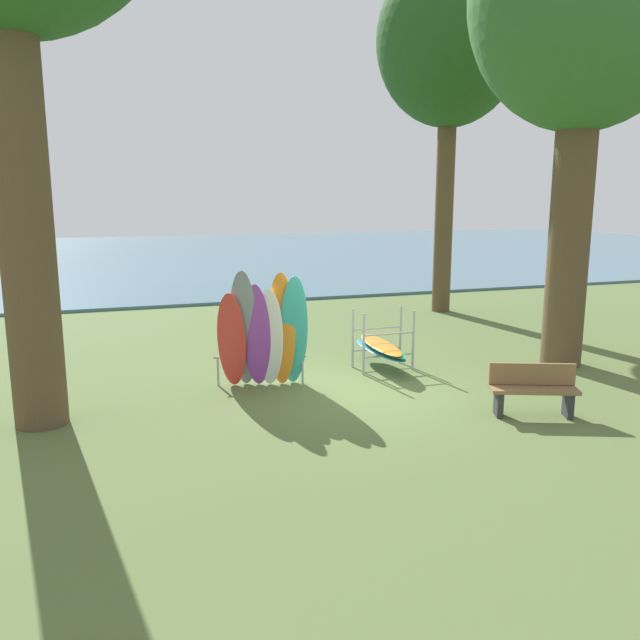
% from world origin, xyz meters
% --- Properties ---
extents(ground_plane, '(80.00, 80.00, 0.00)m').
position_xyz_m(ground_plane, '(0.00, 0.00, 0.00)').
color(ground_plane, '#566B38').
extents(lake_water, '(80.00, 36.00, 0.10)m').
position_xyz_m(lake_water, '(0.00, 28.24, 0.05)').
color(lake_water, '#477084').
rests_on(lake_water, ground).
extents(tree_foreground_right, '(4.56, 4.56, 10.03)m').
position_xyz_m(tree_foreground_right, '(4.86, 0.43, 7.25)').
color(tree_foreground_right, brown).
rests_on(tree_foreground_right, ground).
extents(tree_mid_behind, '(4.30, 4.30, 10.46)m').
position_xyz_m(tree_mid_behind, '(5.59, 6.94, 7.89)').
color(tree_mid_behind, brown).
rests_on(tree_mid_behind, ground).
extents(leaning_board_pile, '(1.80, 0.96, 2.27)m').
position_xyz_m(leaning_board_pile, '(-1.59, 0.74, 1.03)').
color(leaning_board_pile, red).
rests_on(leaning_board_pile, ground).
extents(board_storage_rack, '(1.15, 2.13, 1.25)m').
position_xyz_m(board_storage_rack, '(1.05, 1.31, 0.47)').
color(board_storage_rack, '#9EA0A5').
rests_on(board_storage_rack, ground).
extents(park_bench, '(1.45, 0.90, 0.85)m').
position_xyz_m(park_bench, '(2.24, -2.12, 0.45)').
color(park_bench, '#2D2D33').
rests_on(park_bench, ground).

